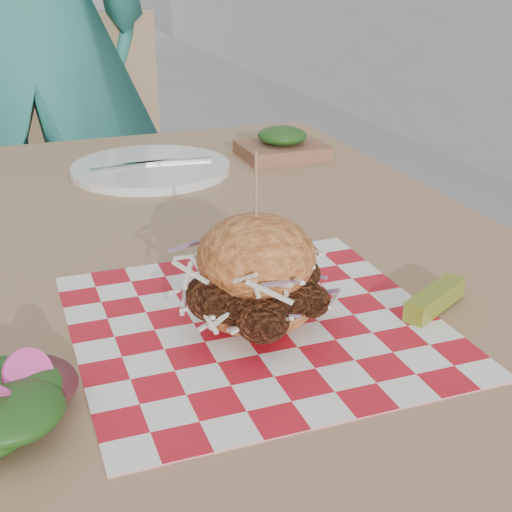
{
  "coord_description": "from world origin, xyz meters",
  "views": [
    {
      "loc": [
        -0.46,
        -0.95,
        1.1
      ],
      "look_at": [
        -0.24,
        -0.35,
        0.82
      ],
      "focal_mm": 50.0,
      "sensor_mm": 36.0,
      "label": 1
    }
  ],
  "objects_px": {
    "diner": "(17,16)",
    "patio_chair": "(92,167)",
    "sandwich": "(256,278)",
    "patio_table": "(207,292)"
  },
  "relations": [
    {
      "from": "patio_table",
      "to": "patio_chair",
      "type": "height_order",
      "value": "patio_chair"
    },
    {
      "from": "diner",
      "to": "patio_table",
      "type": "bearing_deg",
      "value": 95.79
    },
    {
      "from": "patio_table",
      "to": "sandwich",
      "type": "height_order",
      "value": "sandwich"
    },
    {
      "from": "diner",
      "to": "sandwich",
      "type": "xyz_separation_m",
      "value": [
        0.13,
        -1.37,
        -0.15
      ]
    },
    {
      "from": "patio_chair",
      "to": "sandwich",
      "type": "height_order",
      "value": "patio_chair"
    },
    {
      "from": "diner",
      "to": "patio_chair",
      "type": "bearing_deg",
      "value": 168.06
    },
    {
      "from": "diner",
      "to": "sandwich",
      "type": "height_order",
      "value": "diner"
    },
    {
      "from": "patio_table",
      "to": "sandwich",
      "type": "bearing_deg",
      "value": -94.4
    },
    {
      "from": "patio_chair",
      "to": "diner",
      "type": "bearing_deg",
      "value": 167.28
    },
    {
      "from": "sandwich",
      "to": "diner",
      "type": "bearing_deg",
      "value": 95.56
    }
  ]
}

